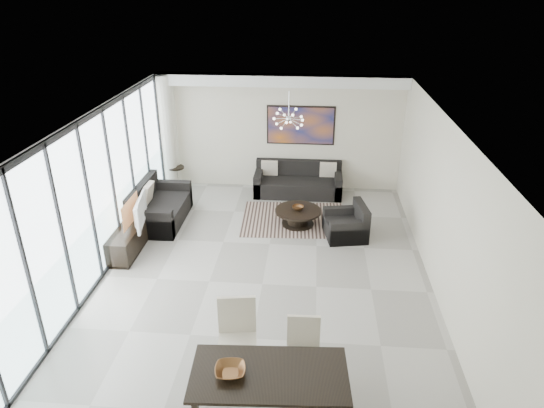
# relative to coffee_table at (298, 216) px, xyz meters

# --- Properties ---
(room_shell) EXTENTS (6.00, 9.00, 2.90)m
(room_shell) POSITION_rel_coffee_table_xyz_m (-0.08, -2.36, 1.25)
(room_shell) COLOR #A8A39B
(room_shell) RESTS_ON ground
(window_wall) EXTENTS (0.37, 8.95, 2.90)m
(window_wall) POSITION_rel_coffee_table_xyz_m (-3.40, -2.36, 1.27)
(window_wall) COLOR silver
(window_wall) RESTS_ON floor
(soffit) EXTENTS (5.98, 0.40, 0.26)m
(soffit) POSITION_rel_coffee_table_xyz_m (-0.54, 1.94, 2.57)
(soffit) COLOR white
(soffit) RESTS_ON room_shell
(painting) EXTENTS (1.68, 0.04, 0.98)m
(painting) POSITION_rel_coffee_table_xyz_m (-0.04, 2.11, 1.45)
(painting) COLOR #BF5F1A
(painting) RESTS_ON room_shell
(chandelier) EXTENTS (0.66, 0.66, 0.71)m
(chandelier) POSITION_rel_coffee_table_xyz_m (-0.24, 0.14, 2.15)
(chandelier) COLOR silver
(chandelier) RESTS_ON room_shell
(rug) EXTENTS (2.38, 1.87, 0.01)m
(rug) POSITION_rel_coffee_table_xyz_m (-0.10, 0.24, -0.19)
(rug) COLOR black
(rug) RESTS_ON floor
(coffee_table) EXTENTS (1.01, 1.01, 0.36)m
(coffee_table) POSITION_rel_coffee_table_xyz_m (0.00, 0.00, 0.00)
(coffee_table) COLOR black
(coffee_table) RESTS_ON floor
(bowl_coffee) EXTENTS (0.30, 0.30, 0.08)m
(bowl_coffee) POSITION_rel_coffee_table_xyz_m (-0.00, 0.02, 0.19)
(bowl_coffee) COLOR brown
(bowl_coffee) RESTS_ON coffee_table
(sofa_main) EXTENTS (2.16, 0.88, 0.79)m
(sofa_main) POSITION_rel_coffee_table_xyz_m (-0.06, 1.71, 0.06)
(sofa_main) COLOR black
(sofa_main) RESTS_ON floor
(loveseat) EXTENTS (1.00, 1.78, 0.89)m
(loveseat) POSITION_rel_coffee_table_xyz_m (-3.10, -0.10, 0.10)
(loveseat) COLOR black
(loveseat) RESTS_ON floor
(armchair) EXTENTS (0.95, 0.99, 0.72)m
(armchair) POSITION_rel_coffee_table_xyz_m (1.04, -0.45, 0.05)
(armchair) COLOR black
(armchair) RESTS_ON floor
(side_table) EXTENTS (0.42, 0.42, 0.58)m
(side_table) POSITION_rel_coffee_table_xyz_m (-3.19, 1.79, 0.19)
(side_table) COLOR black
(side_table) RESTS_ON floor
(tv_console) EXTENTS (0.45, 1.62, 0.50)m
(tv_console) POSITION_rel_coffee_table_xyz_m (-3.30, -1.31, 0.05)
(tv_console) COLOR black
(tv_console) RESTS_ON floor
(television) EXTENTS (0.29, 0.98, 0.56)m
(television) POSITION_rel_coffee_table_xyz_m (-3.14, -1.25, 0.58)
(television) COLOR gray
(television) RESTS_ON tv_console
(dining_table) EXTENTS (1.90, 1.03, 0.77)m
(dining_table) POSITION_rel_coffee_table_xyz_m (-0.15, -5.27, 0.48)
(dining_table) COLOR black
(dining_table) RESTS_ON floor
(dining_chair_nw) EXTENTS (0.58, 0.58, 1.12)m
(dining_chair_nw) POSITION_rel_coffee_table_xyz_m (-0.66, -4.41, 0.45)
(dining_chair_nw) COLOR beige
(dining_chair_nw) RESTS_ON floor
(dining_chair_ne) EXTENTS (0.45, 0.45, 0.95)m
(dining_chair_ne) POSITION_rel_coffee_table_xyz_m (0.23, -4.51, 0.35)
(dining_chair_ne) COLOR beige
(dining_chair_ne) RESTS_ON floor
(bowl_dining) EXTENTS (0.40, 0.40, 0.09)m
(bowl_dining) POSITION_rel_coffee_table_xyz_m (-0.60, -5.31, 0.61)
(bowl_dining) COLOR brown
(bowl_dining) RESTS_ON dining_table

